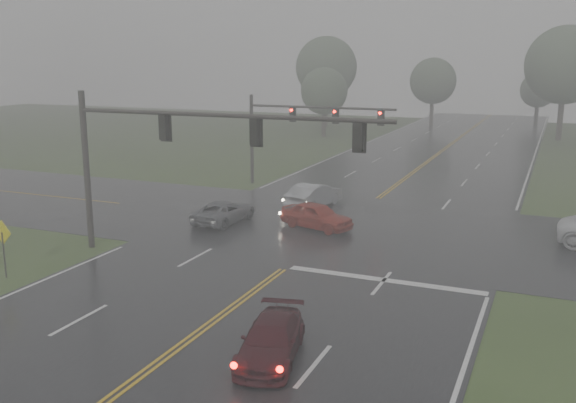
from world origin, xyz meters
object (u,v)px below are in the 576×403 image
at_px(sedan_red, 317,229).
at_px(car_grey, 224,223).
at_px(signal_gantry_far, 293,123).
at_px(sedan_silver, 314,207).
at_px(sedan_maroon, 271,359).
at_px(signal_gantry_near, 169,143).

distance_m(sedan_red, car_grey, 5.37).
bearing_deg(signal_gantry_far, sedan_silver, -56.45).
height_order(sedan_maroon, signal_gantry_far, signal_gantry_far).
bearing_deg(signal_gantry_near, sedan_maroon, -41.81).
xyz_separation_m(sedan_red, signal_gantry_far, (-5.76, 10.48, 4.60)).
bearing_deg(sedan_silver, car_grey, 69.63).
bearing_deg(signal_gantry_far, signal_gantry_near, -85.34).
relative_size(sedan_red, sedan_silver, 0.90).
bearing_deg(sedan_silver, signal_gantry_near, 89.73).
relative_size(sedan_maroon, car_grey, 0.94).
relative_size(sedan_silver, signal_gantry_far, 0.43).
bearing_deg(sedan_silver, signal_gantry_far, -46.12).
height_order(sedan_silver, signal_gantry_near, signal_gantry_near).
relative_size(sedan_maroon, signal_gantry_far, 0.38).
height_order(signal_gantry_near, signal_gantry_far, signal_gantry_near).
bearing_deg(signal_gantry_near, car_grey, 98.49).
bearing_deg(sedan_red, signal_gantry_far, 45.30).
height_order(sedan_silver, signal_gantry_far, signal_gantry_far).
relative_size(sedan_maroon, sedan_red, 1.00).
bearing_deg(signal_gantry_far, car_grey, -87.66).
distance_m(sedan_silver, car_grey, 6.53).
bearing_deg(signal_gantry_far, sedan_maroon, -68.83).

